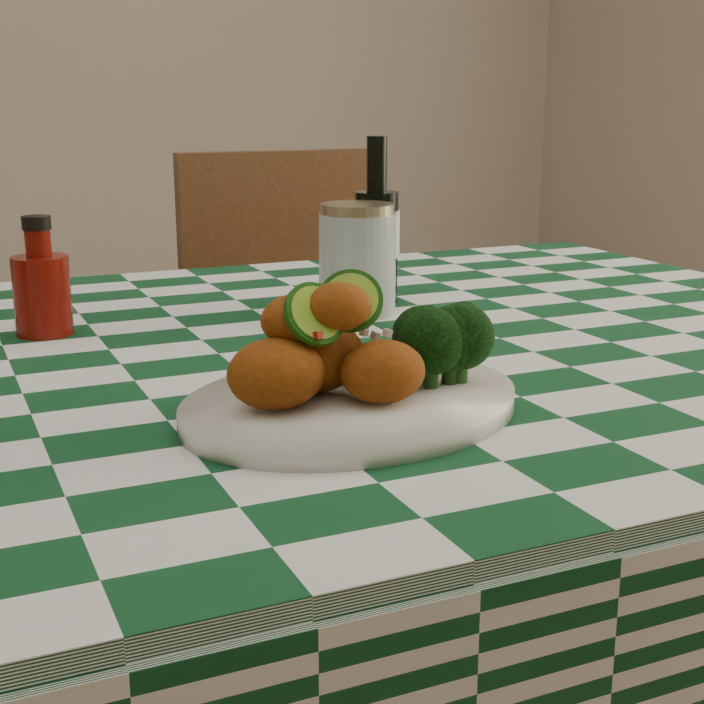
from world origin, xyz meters
name	(u,v)px	position (x,y,z in m)	size (l,w,h in m)	color
dining_table	(230,681)	(0.00, 0.00, 0.39)	(1.66, 1.06, 0.79)	#104220
plate	(352,404)	(0.05, -0.24, 0.80)	(0.31, 0.24, 0.02)	silver
fried_chicken_pile	(334,341)	(0.03, -0.24, 0.85)	(0.15, 0.11, 0.10)	#94420E
broccoli_side	(434,342)	(0.13, -0.23, 0.84)	(0.09, 0.09, 0.07)	black
ketchup_bottle	(41,276)	(-0.16, 0.16, 0.85)	(0.06, 0.06, 0.13)	#6D0D05
mason_jar	(357,259)	(0.21, 0.12, 0.85)	(0.09, 0.09, 0.14)	#B2BCBA
beer_bottle	(376,221)	(0.27, 0.17, 0.89)	(0.06, 0.06, 0.21)	black
wooden_chair_right	(315,396)	(0.42, 0.76, 0.47)	(0.43, 0.45, 0.94)	#472814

